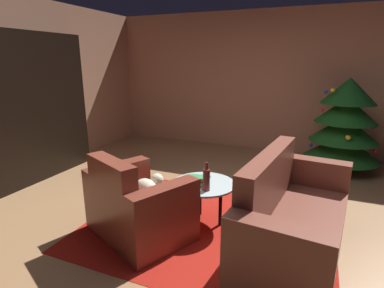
{
  "coord_description": "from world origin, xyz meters",
  "views": [
    {
      "loc": [
        0.88,
        -2.87,
        1.69
      ],
      "look_at": [
        -0.37,
        0.12,
        0.8
      ],
      "focal_mm": 28.62,
      "sensor_mm": 36.0,
      "label": 1
    }
  ],
  "objects": [
    {
      "name": "couch_red",
      "position": [
        0.77,
        -0.34,
        0.32
      ],
      "size": [
        0.89,
        1.75,
        0.93
      ],
      "color": "brown",
      "rests_on": "ground"
    },
    {
      "name": "bookshelf_unit",
      "position": [
        -2.86,
        0.18,
        1.02
      ],
      "size": [
        0.36,
        2.08,
        2.07
      ],
      "color": "black",
      "rests_on": "ground"
    },
    {
      "name": "bottle_on_table",
      "position": [
        -0.06,
        -0.26,
        0.57
      ],
      "size": [
        0.07,
        0.07,
        0.29
      ],
      "color": "maroon",
      "rests_on": "coffee_table"
    },
    {
      "name": "decorated_tree",
      "position": [
        1.28,
        2.33,
        0.72
      ],
      "size": [
        1.12,
        1.12,
        1.44
      ],
      "color": "brown",
      "rests_on": "ground"
    },
    {
      "name": "coffee_table",
      "position": [
        -0.14,
        -0.1,
        0.41
      ],
      "size": [
        0.66,
        0.66,
        0.46
      ],
      "color": "black",
      "rests_on": "ground"
    },
    {
      "name": "wall_left",
      "position": [
        -3.11,
        0.0,
        1.29
      ],
      "size": [
        0.06,
        6.15,
        2.57
      ],
      "primitive_type": "cube",
      "color": "tan",
      "rests_on": "ground"
    },
    {
      "name": "armchair_red",
      "position": [
        -0.66,
        -0.56,
        0.3
      ],
      "size": [
        1.19,
        1.06,
        0.84
      ],
      "color": "brown",
      "rests_on": "ground"
    },
    {
      "name": "area_rug",
      "position": [
        -0.07,
        -0.18,
        0.0
      ],
      "size": [
        2.47,
        2.0,
        0.01
      ],
      "primitive_type": "cube",
      "color": "#A11B12",
      "rests_on": "ground"
    },
    {
      "name": "wall_back",
      "position": [
        0.0,
        3.05,
        1.29
      ],
      "size": [
        6.29,
        0.06,
        2.57
      ],
      "primitive_type": "cube",
      "color": "tan",
      "rests_on": "ground"
    },
    {
      "name": "book_stack_on_table",
      "position": [
        -0.18,
        -0.16,
        0.51
      ],
      "size": [
        0.24,
        0.16,
        0.09
      ],
      "color": "#D5C14F",
      "rests_on": "coffee_table"
    },
    {
      "name": "ground_plane",
      "position": [
        0.0,
        0.0,
        0.0
      ],
      "size": [
        7.4,
        7.4,
        0.0
      ],
      "primitive_type": "plane",
      "color": "#A0754C"
    }
  ]
}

